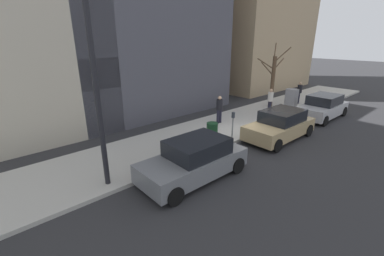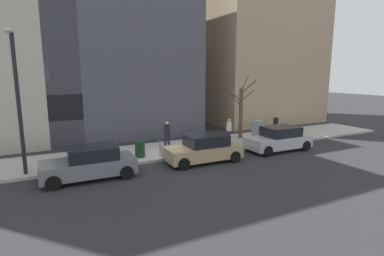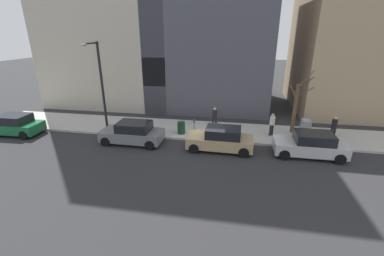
% 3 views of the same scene
% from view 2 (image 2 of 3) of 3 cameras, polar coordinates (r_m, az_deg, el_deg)
% --- Properties ---
extents(ground_plane, '(120.00, 120.00, 0.00)m').
position_cam_2_polar(ground_plane, '(17.26, -2.67, -5.96)').
color(ground_plane, '#2B2B2D').
extents(sidewalk, '(4.00, 36.00, 0.15)m').
position_cam_2_polar(sidewalk, '(19.02, -5.13, -4.21)').
color(sidewalk, '#B2AFA8').
rests_on(sidewalk, ground).
extents(parked_car_silver, '(1.94, 4.21, 1.52)m').
position_cam_2_polar(parked_car_silver, '(19.84, 16.21, -2.02)').
color(parked_car_silver, '#B7B7BC').
rests_on(parked_car_silver, ground).
extents(parked_car_tan, '(1.99, 4.23, 1.52)m').
position_cam_2_polar(parked_car_tan, '(16.60, 2.26, -3.99)').
color(parked_car_tan, tan).
rests_on(parked_car_tan, ground).
extents(parked_car_grey, '(1.96, 4.22, 1.52)m').
position_cam_2_polar(parked_car_grey, '(14.81, -18.88, -6.35)').
color(parked_car_grey, slate).
rests_on(parked_car_grey, ground).
extents(parking_meter, '(0.14, 0.10, 1.35)m').
position_cam_2_polar(parking_meter, '(17.08, -6.11, -2.79)').
color(parking_meter, slate).
rests_on(parking_meter, sidewalk).
extents(utility_box, '(0.83, 0.61, 1.43)m').
position_cam_2_polar(utility_box, '(21.63, 12.45, -0.53)').
color(utility_box, '#A8A399').
rests_on(utility_box, sidewalk).
extents(streetlamp, '(1.97, 0.32, 6.50)m').
position_cam_2_polar(streetlamp, '(15.48, -30.37, 5.86)').
color(streetlamp, black).
rests_on(streetlamp, sidewalk).
extents(bare_tree, '(1.95, 1.56, 4.55)m').
position_cam_2_polar(bare_tree, '(22.14, 9.32, 3.33)').
color(bare_tree, brown).
rests_on(bare_tree, sidewalk).
extents(trash_bin, '(0.56, 0.56, 0.90)m').
position_cam_2_polar(trash_bin, '(17.27, -9.87, -4.04)').
color(trash_bin, '#14381E').
rests_on(trash_bin, sidewalk).
extents(pedestrian_near_meter, '(0.36, 0.38, 1.66)m').
position_cam_2_polar(pedestrian_near_meter, '(23.14, 15.65, 0.63)').
color(pedestrian_near_meter, '#1E1E2D').
rests_on(pedestrian_near_meter, sidewalk).
extents(pedestrian_midblock, '(0.36, 0.36, 1.66)m').
position_cam_2_polar(pedestrian_midblock, '(20.62, 7.05, -0.22)').
color(pedestrian_midblock, '#1E1E2D').
rests_on(pedestrian_midblock, sidewalk).
extents(pedestrian_far_corner, '(0.36, 0.40, 1.66)m').
position_cam_2_polar(pedestrian_far_corner, '(19.39, -4.77, -0.86)').
color(pedestrian_far_corner, '#1E1E2D').
rests_on(pedestrian_far_corner, sidewalk).
extents(office_block_center, '(11.28, 11.28, 15.53)m').
position_cam_2_polar(office_block_center, '(27.09, -14.52, 16.24)').
color(office_block_center, '#4C4C56').
rests_on(office_block_center, ground).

